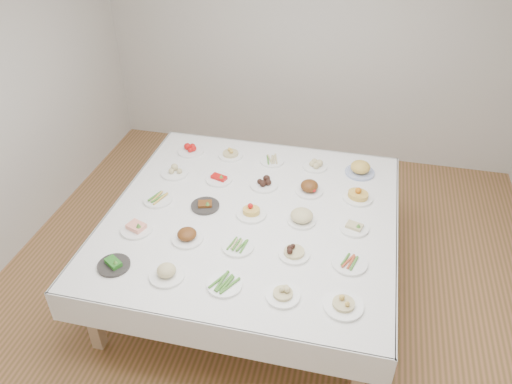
% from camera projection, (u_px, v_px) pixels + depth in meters
% --- Properties ---
extents(room_envelope, '(5.02, 5.02, 2.81)m').
position_uv_depth(room_envelope, '(269.00, 103.00, 3.54)').
color(room_envelope, '#9E6642').
rests_on(room_envelope, ground).
extents(display_table, '(2.43, 2.43, 0.75)m').
position_uv_depth(display_table, '(252.00, 220.00, 4.28)').
color(display_table, white).
rests_on(display_table, ground).
extents(dish_0, '(0.24, 0.24, 0.09)m').
position_uv_depth(dish_0, '(113.00, 263.00, 3.71)').
color(dish_0, '#2E2B28').
rests_on(dish_0, display_table).
extents(dish_1, '(0.26, 0.26, 0.13)m').
position_uv_depth(dish_1, '(166.00, 271.00, 3.61)').
color(dish_1, white).
rests_on(dish_1, display_table).
extents(dish_2, '(0.28, 0.25, 0.06)m').
position_uv_depth(dish_2, '(224.00, 283.00, 3.55)').
color(dish_2, white).
rests_on(dish_2, display_table).
extents(dish_3, '(0.25, 0.25, 0.13)m').
position_uv_depth(dish_3, '(283.00, 291.00, 3.45)').
color(dish_3, white).
rests_on(dish_3, display_table).
extents(dish_4, '(0.27, 0.27, 0.14)m').
position_uv_depth(dish_4, '(344.00, 301.00, 3.37)').
color(dish_4, white).
rests_on(dish_4, display_table).
extents(dish_5, '(0.26, 0.26, 0.11)m').
position_uv_depth(dish_5, '(136.00, 226.00, 4.05)').
color(dish_5, white).
rests_on(dish_5, display_table).
extents(dish_6, '(0.25, 0.25, 0.14)m').
position_uv_depth(dish_6, '(187.00, 233.00, 3.94)').
color(dish_6, white).
rests_on(dish_6, display_table).
extents(dish_7, '(0.25, 0.25, 0.05)m').
position_uv_depth(dish_7, '(238.00, 246.00, 3.89)').
color(dish_7, white).
rests_on(dish_7, display_table).
extents(dish_8, '(0.24, 0.24, 0.14)m').
position_uv_depth(dish_8, '(294.00, 249.00, 3.79)').
color(dish_8, white).
rests_on(dish_8, display_table).
extents(dish_9, '(0.28, 0.26, 0.06)m').
position_uv_depth(dish_9, '(350.00, 262.00, 3.73)').
color(dish_9, white).
rests_on(dish_9, display_table).
extents(dish_10, '(0.26, 0.25, 0.06)m').
position_uv_depth(dish_10, '(158.00, 198.00, 4.39)').
color(dish_10, white).
rests_on(dish_10, display_table).
extents(dish_11, '(0.24, 0.24, 0.09)m').
position_uv_depth(dish_11, '(205.00, 204.00, 4.31)').
color(dish_11, '#2E2B28').
rests_on(dish_11, display_table).
extents(dish_12, '(0.26, 0.26, 0.14)m').
position_uv_depth(dish_12, '(251.00, 209.00, 4.20)').
color(dish_12, white).
rests_on(dish_12, display_table).
extents(dish_13, '(0.24, 0.24, 0.14)m').
position_uv_depth(dish_13, '(302.00, 215.00, 4.13)').
color(dish_13, white).
rests_on(dish_13, display_table).
extents(dish_14, '(0.23, 0.23, 0.10)m').
position_uv_depth(dish_14, '(354.00, 226.00, 4.06)').
color(dish_14, white).
rests_on(dish_14, display_table).
extents(dish_15, '(0.25, 0.25, 0.11)m').
position_uv_depth(dish_15, '(174.00, 170.00, 4.72)').
color(dish_15, white).
rests_on(dish_15, display_table).
extents(dish_16, '(0.24, 0.24, 0.09)m').
position_uv_depth(dish_16, '(219.00, 178.00, 4.64)').
color(dish_16, white).
rests_on(dish_16, display_table).
extents(dish_17, '(0.25, 0.25, 0.11)m').
position_uv_depth(dish_17, '(264.00, 182.00, 4.56)').
color(dish_17, white).
rests_on(dish_17, display_table).
extents(dish_18, '(0.25, 0.25, 0.14)m').
position_uv_depth(dish_18, '(309.00, 186.00, 4.47)').
color(dish_18, white).
rests_on(dish_18, display_table).
extents(dish_19, '(0.28, 0.27, 0.16)m').
position_uv_depth(dish_19, '(358.00, 192.00, 4.38)').
color(dish_19, white).
rests_on(dish_19, display_table).
extents(dish_20, '(0.26, 0.26, 0.12)m').
position_uv_depth(dish_20, '(191.00, 148.00, 5.05)').
color(dish_20, white).
rests_on(dish_20, display_table).
extents(dish_21, '(0.24, 0.24, 0.12)m').
position_uv_depth(dish_21, '(231.00, 152.00, 4.98)').
color(dish_21, white).
rests_on(dish_21, display_table).
extents(dish_22, '(0.23, 0.23, 0.05)m').
position_uv_depth(dish_22, '(272.00, 160.00, 4.91)').
color(dish_22, white).
rests_on(dish_22, display_table).
extents(dish_23, '(0.24, 0.24, 0.11)m').
position_uv_depth(dish_23, '(315.00, 163.00, 4.82)').
color(dish_23, white).
rests_on(dish_23, display_table).
extents(dish_24, '(0.27, 0.27, 0.15)m').
position_uv_depth(dish_24, '(360.00, 167.00, 4.72)').
color(dish_24, '#4C66B2').
rests_on(dish_24, display_table).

